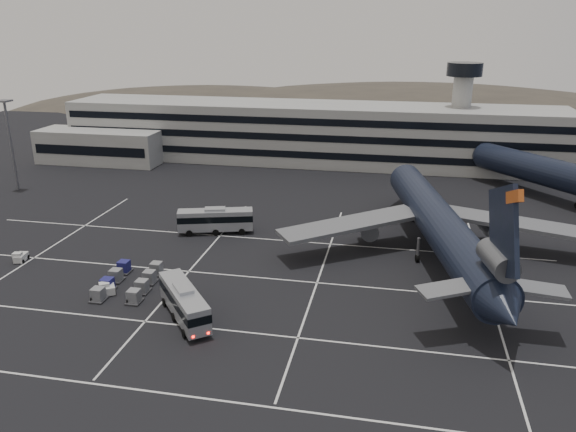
% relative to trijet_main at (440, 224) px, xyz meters
% --- Properties ---
extents(ground, '(260.00, 260.00, 0.00)m').
position_rel_trijet_main_xyz_m(ground, '(-27.97, -15.77, -5.25)').
color(ground, black).
rests_on(ground, ground).
extents(lane_markings, '(90.00, 55.62, 0.01)m').
position_rel_trijet_main_xyz_m(lane_markings, '(-27.02, -15.05, -5.24)').
color(lane_markings, silver).
rests_on(lane_markings, ground).
extents(terminal, '(125.00, 26.00, 24.00)m').
position_rel_trijet_main_xyz_m(terminal, '(-30.92, 55.37, 1.68)').
color(terminal, gray).
rests_on(terminal, ground).
extents(hills, '(352.00, 180.00, 44.00)m').
position_rel_trijet_main_xyz_m(hills, '(-9.98, 154.23, -17.32)').
color(hills, '#38332B').
rests_on(hills, ground).
extents(lightpole_left, '(2.40, 2.40, 18.28)m').
position_rel_trijet_main_xyz_m(lightpole_left, '(-82.97, 19.23, 6.57)').
color(lightpole_left, slate).
rests_on(lightpole_left, ground).
extents(trijet_main, '(46.49, 57.34, 18.08)m').
position_rel_trijet_main_xyz_m(trijet_main, '(0.00, 0.00, 0.00)').
color(trijet_main, black).
rests_on(trijet_main, ground).
extents(bus_near, '(9.42, 10.94, 4.16)m').
position_rel_trijet_main_xyz_m(bus_near, '(-29.68, -24.18, -2.97)').
color(bus_near, '#9EA1A6').
rests_on(bus_near, ground).
extents(bus_far, '(12.43, 6.12, 4.29)m').
position_rel_trijet_main_xyz_m(bus_far, '(-35.04, 3.42, -2.90)').
color(bus_far, '#9EA1A6').
rests_on(bus_far, ground).
extents(tug_a, '(1.86, 2.58, 1.51)m').
position_rel_trijet_main_xyz_m(tug_a, '(-59.00, -13.27, -4.58)').
color(tug_a, silver).
rests_on(tug_a, ground).
extents(tug_b, '(2.62, 2.88, 1.60)m').
position_rel_trijet_main_xyz_m(tug_b, '(-41.56, -19.96, -4.54)').
color(tug_b, silver).
rests_on(tug_b, ground).
extents(uld_cluster, '(7.24, 10.85, 1.71)m').
position_rel_trijet_main_xyz_m(uld_cluster, '(-39.91, -17.78, -4.42)').
color(uld_cluster, '#2D2D30').
rests_on(uld_cluster, ground).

